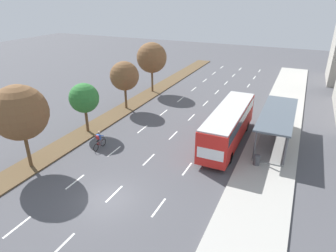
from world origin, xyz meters
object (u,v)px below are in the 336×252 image
at_px(bus, 229,123).
at_px(median_tree_third, 124,76).
at_px(median_tree_nearest, 20,113).
at_px(trash_bin, 257,160).
at_px(cyclist, 99,141).
at_px(median_tree_second, 84,98).
at_px(bus_shelter, 280,124).
at_px(median_tree_fourth, 152,58).

distance_m(bus, median_tree_third, 14.10).
height_order(median_tree_nearest, trash_bin, median_tree_nearest).
xyz_separation_m(cyclist, median_tree_second, (-3.25, 2.41, 2.83)).
height_order(cyclist, median_tree_third, median_tree_third).
xyz_separation_m(bus_shelter, cyclist, (-14.49, -7.94, -1.08)).
distance_m(bus_shelter, median_tree_third, 17.94).
bearing_deg(bus, median_tree_fourth, 140.95).
xyz_separation_m(median_tree_third, trash_bin, (16.64, -6.85, -3.50)).
relative_size(cyclist, median_tree_nearest, 0.27).
xyz_separation_m(bus_shelter, median_tree_second, (-17.74, -5.53, 1.75)).
distance_m(median_tree_second, trash_bin, 16.94).
distance_m(bus_shelter, median_tree_second, 18.66).
bearing_deg(median_tree_nearest, median_tree_second, 90.48).
relative_size(bus_shelter, trash_bin, 11.35).
relative_size(median_tree_second, median_tree_fourth, 0.73).
xyz_separation_m(median_tree_nearest, median_tree_fourth, (-0.22, 21.88, 0.13)).
relative_size(cyclist, median_tree_third, 0.32).
bearing_deg(bus, median_tree_second, -165.29).
bearing_deg(bus, trash_bin, -44.03).
distance_m(cyclist, median_tree_third, 10.74).
xyz_separation_m(median_tree_fourth, trash_bin, (16.83, -14.15, -4.29)).
bearing_deg(median_tree_second, cyclist, -36.56).
bearing_deg(median_tree_third, bus_shelter, -5.69).
bearing_deg(median_tree_fourth, bus_shelter, -26.84).
bearing_deg(cyclist, median_tree_fourth, 101.35).
relative_size(median_tree_second, trash_bin, 5.84).
bearing_deg(median_tree_fourth, median_tree_nearest, -89.41).
bearing_deg(cyclist, bus_shelter, 28.72).
relative_size(bus, median_tree_third, 1.99).
relative_size(median_tree_nearest, trash_bin, 7.95).
distance_m(median_tree_fourth, trash_bin, 22.40).
distance_m(bus, median_tree_fourth, 17.77).
distance_m(bus, cyclist, 11.89).
bearing_deg(median_tree_third, trash_bin, -22.38).
distance_m(cyclist, median_tree_fourth, 17.81).
distance_m(median_tree_nearest, median_tree_second, 7.38).
relative_size(bus_shelter, median_tree_fourth, 1.42).
distance_m(median_tree_third, trash_bin, 18.33).
xyz_separation_m(bus, median_tree_second, (-13.46, -3.53, 1.55)).
bearing_deg(cyclist, median_tree_third, 108.39).
bearing_deg(median_tree_third, median_tree_second, -90.19).
relative_size(bus_shelter, cyclist, 5.30).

